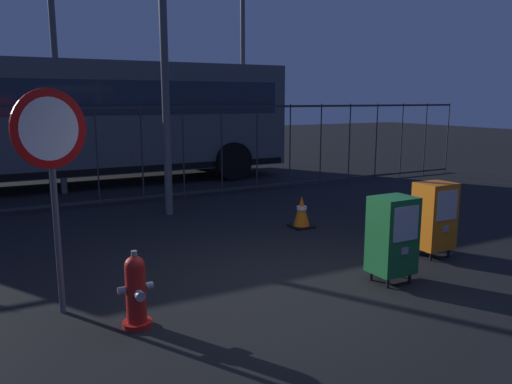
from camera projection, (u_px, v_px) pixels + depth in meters
name	position (u px, v px, depth m)	size (l,w,h in m)	color
ground_plane	(283.00, 289.00, 5.69)	(60.00, 60.00, 0.00)	black
fire_hydrant	(136.00, 291.00, 4.71)	(0.33, 0.32, 0.75)	red
newspaper_box_primary	(392.00, 235.00, 5.83)	(0.48, 0.42, 1.02)	black
newspaper_box_secondary	(434.00, 216.00, 6.79)	(0.48, 0.42, 1.02)	black
stop_sign	(51.00, 155.00, 4.78)	(0.71, 0.31, 2.23)	#4C4F54
traffic_cone	(302.00, 212.00, 8.39)	(0.36, 0.36, 0.53)	black
fence_barrier	(142.00, 154.00, 10.30)	(18.03, 0.04, 2.00)	#2D2D33
bus_near	(77.00, 116.00, 12.41)	(10.53, 2.89, 3.00)	#4C5156
street_light_near_right	(163.00, 7.00, 8.69)	(0.32, 0.32, 6.29)	#4C4F54
street_light_far_right	(243.00, 2.00, 14.82)	(0.32, 0.32, 8.72)	#4C4F54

